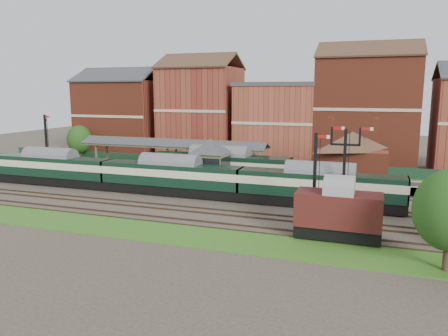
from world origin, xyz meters
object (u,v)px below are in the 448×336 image
(semaphore_bracket, at_px, (345,167))
(goods_van_a, at_px, (338,212))
(platform_railcar, at_px, (220,166))
(dmu_train, at_px, (171,175))
(signal_box, at_px, (211,163))

(semaphore_bracket, bearing_deg, goods_van_a, -89.21)
(semaphore_bracket, bearing_deg, platform_railcar, 149.18)
(dmu_train, height_order, goods_van_a, goods_van_a)
(semaphore_bracket, bearing_deg, dmu_train, 172.30)
(semaphore_bracket, xyz_separation_m, dmu_train, (-18.49, 2.50, -2.45))
(platform_railcar, xyz_separation_m, goods_van_a, (15.17, -15.50, -0.13))
(signal_box, height_order, dmu_train, signal_box)
(semaphore_bracket, relative_size, platform_railcar, 0.47)
(semaphore_bracket, xyz_separation_m, platform_railcar, (-15.08, 9.00, -2.31))
(signal_box, xyz_separation_m, dmu_train, (-3.45, -3.25, -1.01))
(dmu_train, bearing_deg, platform_railcar, 62.37)
(semaphore_bracket, distance_m, dmu_train, 18.81)
(dmu_train, xyz_separation_m, platform_railcar, (3.40, 6.50, 0.14))
(signal_box, distance_m, semaphore_bracket, 16.16)
(dmu_train, xyz_separation_m, goods_van_a, (18.58, -9.00, 0.01))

